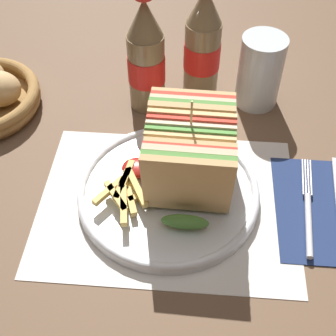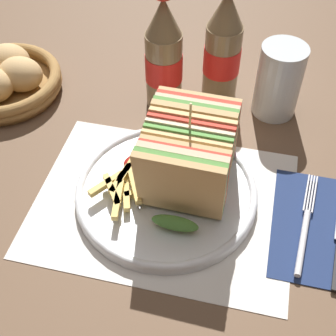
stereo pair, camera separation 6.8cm
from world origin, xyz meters
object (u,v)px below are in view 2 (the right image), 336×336
object	(u,v)px
coke_bottle_far	(223,49)
bread_basket	(3,78)
plate_main	(165,191)
club_sandwich	(189,157)
fork	(304,231)
coke_bottle_near	(164,57)
glass_near	(278,85)

from	to	relation	value
coke_bottle_far	bread_basket	bearing A→B (deg)	-168.40
plate_main	club_sandwich	bearing A→B (deg)	25.76
club_sandwich	fork	xyz separation A→B (m)	(0.17, -0.04, -0.07)
club_sandwich	bread_basket	world-z (taller)	club_sandwich
plate_main	coke_bottle_far	size ratio (longest dim) A/B	1.20
coke_bottle_near	bread_basket	xyz separation A→B (m)	(-0.29, -0.03, -0.07)
fork	coke_bottle_far	distance (m)	0.33
bread_basket	coke_bottle_near	bearing A→B (deg)	6.71
coke_bottle_near	fork	bearing A→B (deg)	-42.48
plate_main	bread_basket	xyz separation A→B (m)	(-0.34, 0.17, 0.02)
club_sandwich	coke_bottle_near	distance (m)	0.21
club_sandwich	coke_bottle_near	xyz separation A→B (m)	(-0.08, 0.19, 0.02)
club_sandwich	fork	world-z (taller)	club_sandwich
club_sandwich	coke_bottle_far	world-z (taller)	coke_bottle_far
glass_near	bread_basket	bearing A→B (deg)	-173.23
plate_main	fork	size ratio (longest dim) A/B	1.50
fork	bread_basket	bearing A→B (deg)	165.14
club_sandwich	glass_near	xyz separation A→B (m)	(0.11, 0.22, -0.02)
plate_main	fork	bearing A→B (deg)	-6.84
coke_bottle_far	bread_basket	distance (m)	0.40
coke_bottle_near	bread_basket	world-z (taller)	coke_bottle_near
club_sandwich	glass_near	bearing A→B (deg)	63.06
glass_near	plate_main	bearing A→B (deg)	-121.27
coke_bottle_near	bread_basket	bearing A→B (deg)	-173.29
club_sandwich	glass_near	distance (m)	0.24
plate_main	bread_basket	distance (m)	0.38
fork	coke_bottle_far	size ratio (longest dim) A/B	0.80
fork	coke_bottle_near	bearing A→B (deg)	142.71
coke_bottle_far	bread_basket	world-z (taller)	coke_bottle_far
coke_bottle_near	club_sandwich	bearing A→B (deg)	-67.26
fork	glass_near	bearing A→B (deg)	109.00
club_sandwich	fork	distance (m)	0.19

